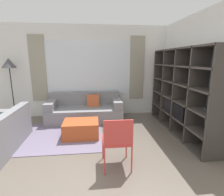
{
  "coord_description": "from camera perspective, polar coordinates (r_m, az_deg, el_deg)",
  "views": [
    {
      "loc": [
        0.12,
        -2.08,
        1.72
      ],
      "look_at": [
        0.54,
        1.79,
        0.85
      ],
      "focal_mm": 28.0,
      "sensor_mm": 36.0,
      "label": 1
    }
  ],
  "objects": [
    {
      "name": "ground_plane",
      "position": [
        2.7,
        -8.15,
        -27.07
      ],
      "size": [
        16.0,
        16.0,
        0.0
      ],
      "primitive_type": "plane",
      "color": "#665B51"
    },
    {
      "name": "wall_back",
      "position": [
        5.39,
        -7.51,
        8.61
      ],
      "size": [
        5.91,
        0.11,
        2.7
      ],
      "color": "white",
      "rests_on": "ground_plane"
    },
    {
      "name": "wall_right",
      "position": [
        4.37,
        25.36,
        6.52
      ],
      "size": [
        0.07,
        4.46,
        2.7
      ],
      "primitive_type": "cube",
      "color": "white",
      "rests_on": "ground_plane"
    },
    {
      "name": "area_rug",
      "position": [
        4.27,
        -18.23,
        -11.78
      ],
      "size": [
        2.17,
        1.65,
        0.01
      ],
      "primitive_type": "cube",
      "color": "slate",
      "rests_on": "ground_plane"
    },
    {
      "name": "shelving_unit",
      "position": [
        4.38,
        21.99,
        1.79
      ],
      "size": [
        0.43,
        2.61,
        1.96
      ],
      "color": "#515660",
      "rests_on": "ground_plane"
    },
    {
      "name": "couch_main",
      "position": [
        5.09,
        -8.77,
        -4.03
      ],
      "size": [
        2.07,
        0.93,
        0.76
      ],
      "color": "gray",
      "rests_on": "ground_plane"
    },
    {
      "name": "ottoman",
      "position": [
        4.05,
        -10.03,
        -9.9
      ],
      "size": [
        0.77,
        0.59,
        0.37
      ],
      "color": "#B74C23",
      "rests_on": "ground_plane"
    },
    {
      "name": "floor_lamp",
      "position": [
        5.55,
        -30.55,
        8.85
      ],
      "size": [
        0.37,
        0.37,
        1.75
      ],
      "color": "black",
      "rests_on": "ground_plane"
    },
    {
      "name": "folding_chair",
      "position": [
        2.77,
        1.71,
        -13.14
      ],
      "size": [
        0.44,
        0.46,
        0.86
      ],
      "rotation": [
        0.0,
        0.0,
        3.14
      ],
      "color": "#CC3D38",
      "rests_on": "ground_plane"
    }
  ]
}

